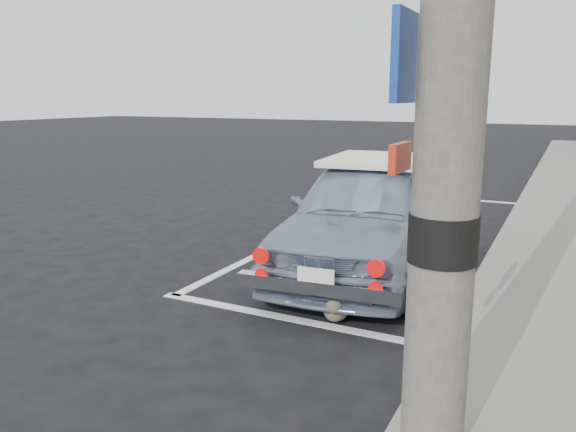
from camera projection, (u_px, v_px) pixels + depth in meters
name	position (u px, v px, depth m)	size (l,w,h in m)	color
ground	(275.00, 295.00, 5.79)	(80.00, 80.00, 0.00)	black
pline_rear	(297.00, 320.00, 5.13)	(3.00, 0.12, 0.01)	silver
pline_front	(450.00, 198.00, 11.24)	(3.00, 0.12, 0.01)	silver
pline_side	(314.00, 227.00, 8.80)	(0.12, 7.00, 0.01)	silver
retro_coupe	(367.00, 213.00, 6.56)	(1.97, 4.05, 1.33)	#798CA8
cat	(336.00, 306.00, 5.11)	(0.35, 0.55, 0.30)	#685D4F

